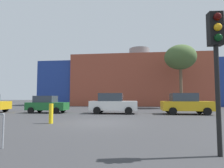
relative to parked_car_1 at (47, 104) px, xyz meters
name	(u,v)px	position (x,y,z in m)	size (l,w,h in m)	color
ground_plane	(98,123)	(6.33, -6.43, -0.83)	(200.00, 200.00, 0.00)	#38383A
building_backdrop	(140,82)	(9.60, 19.52, 3.66)	(37.42, 10.57, 11.14)	#9E4733
parked_car_1	(47,104)	(0.00, 0.00, 0.00)	(3.84, 1.89, 1.67)	#1E662D
parked_car_2	(113,103)	(6.50, 0.00, 0.12)	(4.38, 2.15, 1.90)	white
parked_car_3	(186,104)	(13.08, 0.00, 0.11)	(4.35, 2.13, 1.89)	gold
traffic_light_near_right	(216,49)	(10.63, -12.45, 1.95)	(0.38, 0.37, 3.77)	black
bare_tree_0	(180,58)	(15.12, 10.00, 6.39)	(4.44, 4.44, 9.05)	brown
bollard_yellow_0	(51,113)	(3.68, -7.13, -0.26)	(0.24, 0.24, 1.14)	yellow
street_lamp	(216,61)	(16.74, 2.19, 4.33)	(0.80, 0.24, 9.24)	#59595E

